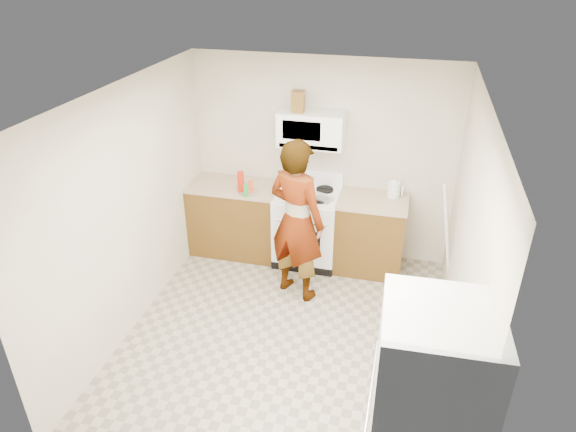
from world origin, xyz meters
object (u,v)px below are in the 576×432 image
(saucepan, at_px, (300,181))
(microwave, at_px, (312,129))
(gas_range, at_px, (307,226))
(kettle, at_px, (394,189))
(fridge, at_px, (426,417))
(person, at_px, (297,221))

(saucepan, bearing_deg, microwave, 0.37)
(saucepan, bearing_deg, gas_range, -44.10)
(microwave, xyz_separation_m, kettle, (1.00, 0.03, -0.67))
(gas_range, height_order, fridge, fridge)
(microwave, relative_size, kettle, 4.21)
(microwave, distance_m, kettle, 1.21)
(person, bearing_deg, fridge, 144.97)
(gas_range, relative_size, kettle, 6.26)
(saucepan, bearing_deg, person, -79.48)
(microwave, xyz_separation_m, person, (0.03, -0.85, -0.77))
(gas_range, bearing_deg, saucepan, 135.90)
(person, distance_m, fridge, 2.66)
(fridge, xyz_separation_m, kettle, (-0.43, 3.13, 0.18))
(microwave, distance_m, saucepan, 0.69)
(microwave, height_order, kettle, microwave)
(saucepan, bearing_deg, kettle, 1.46)
(gas_range, distance_m, microwave, 1.22)
(gas_range, relative_size, saucepan, 4.75)
(gas_range, distance_m, kettle, 1.15)
(person, bearing_deg, gas_range, -64.76)
(microwave, bearing_deg, saucepan, -179.63)
(gas_range, xyz_separation_m, kettle, (1.00, 0.16, 0.54))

